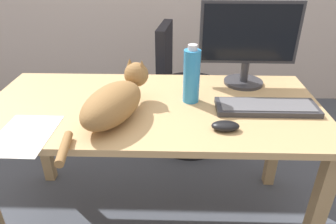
# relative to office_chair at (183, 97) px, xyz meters

# --- Properties ---
(ground_plane) EXTENTS (8.00, 8.00, 0.00)m
(ground_plane) POSITION_rel_office_chair_xyz_m (-0.16, -0.75, -0.38)
(ground_plane) COLOR #474C56
(desk) EXTENTS (1.53, 0.72, 0.71)m
(desk) POSITION_rel_office_chair_xyz_m (-0.16, -0.75, 0.23)
(desk) COLOR tan
(desk) RESTS_ON ground_plane
(office_chair) EXTENTS (0.48, 0.48, 0.89)m
(office_chair) POSITION_rel_office_chair_xyz_m (0.00, 0.00, 0.00)
(office_chair) COLOR black
(office_chair) RESTS_ON ground_plane
(monitor) EXTENTS (0.48, 0.20, 0.41)m
(monitor) POSITION_rel_office_chair_xyz_m (0.30, -0.50, 0.56)
(monitor) COLOR #333338
(monitor) RESTS_ON desk
(keyboard) EXTENTS (0.44, 0.15, 0.03)m
(keyboard) POSITION_rel_office_chair_xyz_m (0.34, -0.79, 0.34)
(keyboard) COLOR #333338
(keyboard) RESTS_ON desk
(cat) EXTENTS (0.31, 0.57, 0.20)m
(cat) POSITION_rel_office_chair_xyz_m (-0.30, -0.88, 0.41)
(cat) COLOR olive
(cat) RESTS_ON desk
(computer_mouse) EXTENTS (0.11, 0.06, 0.04)m
(computer_mouse) POSITION_rel_office_chair_xyz_m (0.14, -0.96, 0.35)
(computer_mouse) COLOR black
(computer_mouse) RESTS_ON desk
(paper_sheet) EXTENTS (0.21, 0.30, 0.00)m
(paper_sheet) POSITION_rel_office_chair_xyz_m (-0.63, -1.02, 0.33)
(paper_sheet) COLOR white
(paper_sheet) RESTS_ON desk
(water_bottle) EXTENTS (0.07, 0.07, 0.27)m
(water_bottle) POSITION_rel_office_chair_xyz_m (0.01, -0.71, 0.46)
(water_bottle) COLOR #2D8CD1
(water_bottle) RESTS_ON desk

